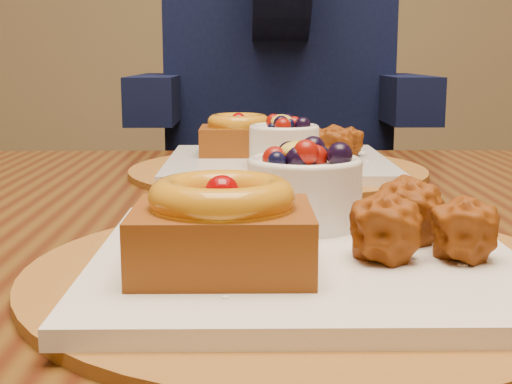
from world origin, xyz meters
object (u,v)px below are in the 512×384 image
(place_setting_far, at_px, (276,157))
(diner, at_px, (278,28))
(place_setting_near, at_px, (301,242))
(chair_far, at_px, (261,233))
(dining_table, at_px, (286,285))

(place_setting_far, relative_size, diner, 0.42)
(place_setting_near, height_order, diner, diner)
(place_setting_near, xyz_separation_m, chair_far, (-0.01, 0.94, -0.23))
(place_setting_near, distance_m, diner, 1.03)
(place_setting_near, xyz_separation_m, diner, (0.03, 1.02, 0.18))
(place_setting_near, bearing_deg, dining_table, 89.28)
(dining_table, height_order, place_setting_near, place_setting_near)
(dining_table, distance_m, diner, 0.85)
(place_setting_far, xyz_separation_m, chair_far, (-0.01, 0.51, -0.23))
(dining_table, xyz_separation_m, chair_far, (-0.01, 0.73, -0.13))
(chair_far, height_order, diner, diner)
(place_setting_near, bearing_deg, place_setting_far, 89.93)
(dining_table, bearing_deg, diner, 88.29)
(chair_far, relative_size, diner, 1.10)
(place_setting_near, bearing_deg, diner, 88.50)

